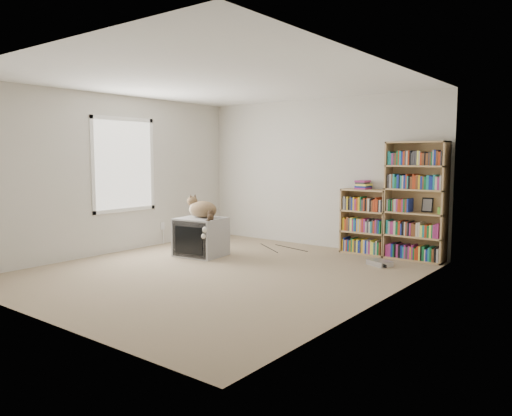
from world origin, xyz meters
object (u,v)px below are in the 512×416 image
Objects in this scene: bookcase_tall at (416,204)px; bookcase_short at (365,224)px; crt_tv at (201,237)px; cat at (203,212)px; dvd_player at (380,263)px.

bookcase_tall is 0.87m from bookcase_short.
crt_tv is at bearing -138.54° from bookcase_short.
crt_tv is 0.43× the size of bookcase_tall.
cat reaches higher than dvd_player.
dvd_player is (2.43, 1.03, -0.65)m from cat.
bookcase_tall is (2.68, 1.71, 0.15)m from cat.
bookcase_tall is (2.73, 1.71, 0.54)m from crt_tv.
cat is 2.55m from bookcase_short.
cat is 2.21× the size of dvd_player.
cat is 3.18m from bookcase_tall.
crt_tv is at bearing 176.07° from cat.
bookcase_tall is 1.72× the size of bookcase_short.
cat reaches higher than crt_tv.
bookcase_short reaches higher than cat.
cat is at bearing -12.39° from crt_tv.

